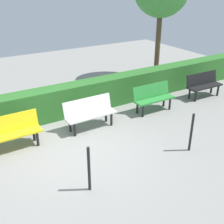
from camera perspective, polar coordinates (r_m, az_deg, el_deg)
name	(u,v)px	position (r m, az deg, el deg)	size (l,w,h in m)	color
ground_plane	(69,151)	(7.06, -8.69, -7.92)	(20.78, 20.78, 0.00)	gray
bench_black	(203,84)	(10.52, 18.13, 5.46)	(1.40, 0.51, 0.86)	black
bench_green	(153,97)	(8.97, 8.35, 3.10)	(1.38, 0.49, 0.86)	#2D8C38
bench_white	(90,112)	(7.86, -4.58, -0.01)	(1.46, 0.49, 0.86)	white
bench_yellow	(7,132)	(7.29, -20.63, -3.83)	(1.62, 0.46, 0.86)	yellow
hedge_row	(73,99)	(8.79, -7.88, 2.65)	(16.78, 0.59, 0.95)	#2D6B28
railing_post_mid	(191,133)	(7.03, 15.85, -4.04)	(0.06, 0.06, 1.00)	black
railing_post_far	(89,169)	(5.58, -4.71, -11.53)	(0.06, 0.06, 1.00)	black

